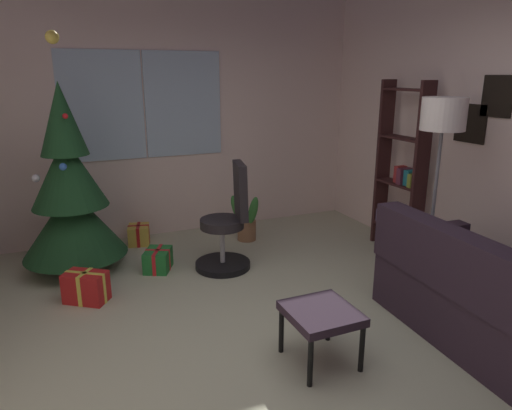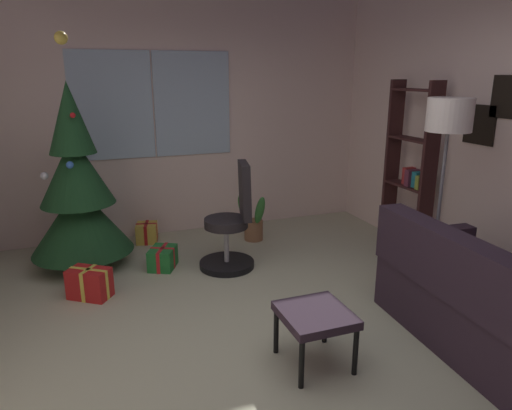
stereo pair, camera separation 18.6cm
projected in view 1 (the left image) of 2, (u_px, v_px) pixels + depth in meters
ground_plane at (280, 358)px, 3.32m from camera, size 4.61×5.74×0.10m
wall_back_with_windows at (172, 116)px, 5.49m from camera, size 4.61×0.12×2.84m
footstool at (321, 317)px, 3.11m from camera, size 0.45×0.47×0.40m
holiday_tree at (70, 196)px, 4.50m from camera, size 1.00×1.00×2.28m
gift_box_red at (86, 287)px, 4.00m from camera, size 0.41×0.38×0.27m
gift_box_green at (158, 260)px, 4.66m from camera, size 0.35×0.38×0.22m
gift_box_gold at (139, 235)px, 5.37m from camera, size 0.28×0.31×0.23m
office_chair at (228, 228)px, 4.64m from camera, size 0.56×0.56×1.08m
bookshelf at (401, 179)px, 5.03m from camera, size 0.18×0.64×1.85m
floor_lamp at (442, 127)px, 3.97m from camera, size 0.38×0.38×1.72m
potted_plant at (245, 220)px, 5.45m from camera, size 0.33×0.37×0.62m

